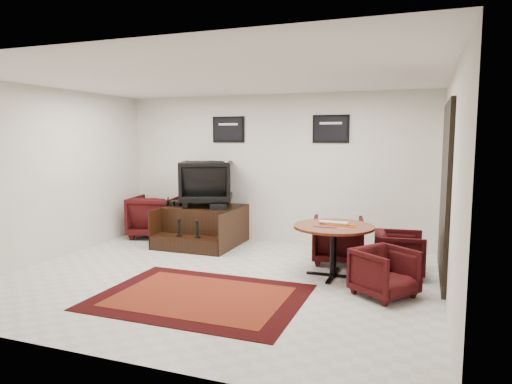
{
  "coord_description": "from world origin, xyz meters",
  "views": [
    {
      "loc": [
        2.7,
        -5.71,
        2.0
      ],
      "look_at": [
        0.25,
        0.9,
        1.15
      ],
      "focal_mm": 32.0,
      "sensor_mm": 36.0,
      "label": 1
    }
  ],
  "objects_px": {
    "table_chair_back": "(338,237)",
    "table_chair_corner": "(385,270)",
    "shine_chair": "(207,180)",
    "meeting_table": "(334,232)",
    "table_chair_window": "(399,251)",
    "shine_podium": "(204,226)",
    "armchair_side": "(155,214)"
  },
  "relations": [
    {
      "from": "table_chair_back",
      "to": "table_chair_corner",
      "type": "relative_size",
      "value": 1.19
    },
    {
      "from": "shine_chair",
      "to": "meeting_table",
      "type": "bearing_deg",
      "value": 132.57
    },
    {
      "from": "table_chair_window",
      "to": "table_chair_corner",
      "type": "bearing_deg",
      "value": 167.08
    },
    {
      "from": "shine_chair",
      "to": "table_chair_corner",
      "type": "relative_size",
      "value": 1.42
    },
    {
      "from": "shine_podium",
      "to": "table_chair_corner",
      "type": "bearing_deg",
      "value": -27.66
    },
    {
      "from": "shine_chair",
      "to": "armchair_side",
      "type": "relative_size",
      "value": 1.05
    },
    {
      "from": "shine_podium",
      "to": "shine_chair",
      "type": "distance_m",
      "value": 0.87
    },
    {
      "from": "armchair_side",
      "to": "table_chair_window",
      "type": "distance_m",
      "value": 4.86
    },
    {
      "from": "meeting_table",
      "to": "shine_chair",
      "type": "bearing_deg",
      "value": 153.24
    },
    {
      "from": "shine_podium",
      "to": "table_chair_window",
      "type": "distance_m",
      "value": 3.66
    },
    {
      "from": "meeting_table",
      "to": "table_chair_back",
      "type": "height_order",
      "value": "table_chair_back"
    },
    {
      "from": "meeting_table",
      "to": "table_chair_window",
      "type": "height_order",
      "value": "meeting_table"
    },
    {
      "from": "armchair_side",
      "to": "table_chair_corner",
      "type": "xyz_separation_m",
      "value": [
        4.63,
        -1.99,
        -0.12
      ]
    },
    {
      "from": "shine_chair",
      "to": "shine_podium",
      "type": "bearing_deg",
      "value": 69.33
    },
    {
      "from": "shine_podium",
      "to": "table_chair_back",
      "type": "height_order",
      "value": "table_chair_back"
    },
    {
      "from": "table_chair_back",
      "to": "shine_podium",
      "type": "bearing_deg",
      "value": -18.87
    },
    {
      "from": "meeting_table",
      "to": "shine_podium",
      "type": "bearing_deg",
      "value": 155.74
    },
    {
      "from": "table_chair_back",
      "to": "meeting_table",
      "type": "bearing_deg",
      "value": 85.59
    },
    {
      "from": "table_chair_back",
      "to": "table_chair_corner",
      "type": "bearing_deg",
      "value": 111.22
    },
    {
      "from": "shine_chair",
      "to": "meeting_table",
      "type": "distance_m",
      "value": 3.05
    },
    {
      "from": "shine_chair",
      "to": "table_chair_corner",
      "type": "xyz_separation_m",
      "value": [
        3.45,
        -1.95,
        -0.85
      ]
    },
    {
      "from": "shine_podium",
      "to": "armchair_side",
      "type": "xyz_separation_m",
      "value": [
        -1.19,
        0.19,
        0.13
      ]
    },
    {
      "from": "meeting_table",
      "to": "table_chair_back",
      "type": "relative_size",
      "value": 1.42
    },
    {
      "from": "table_chair_back",
      "to": "table_chair_corner",
      "type": "xyz_separation_m",
      "value": [
        0.84,
        -1.4,
        -0.06
      ]
    },
    {
      "from": "shine_podium",
      "to": "armchair_side",
      "type": "bearing_deg",
      "value": 171.12
    },
    {
      "from": "shine_chair",
      "to": "meeting_table",
      "type": "height_order",
      "value": "shine_chair"
    },
    {
      "from": "shine_chair",
      "to": "meeting_table",
      "type": "relative_size",
      "value": 0.84
    },
    {
      "from": "table_chair_window",
      "to": "armchair_side",
      "type": "bearing_deg",
      "value": 72.29
    },
    {
      "from": "meeting_table",
      "to": "table_chair_window",
      "type": "relative_size",
      "value": 1.63
    },
    {
      "from": "table_chair_corner",
      "to": "shine_chair",
      "type": "bearing_deg",
      "value": 97.23
    },
    {
      "from": "armchair_side",
      "to": "meeting_table",
      "type": "height_order",
      "value": "armchair_side"
    },
    {
      "from": "table_chair_back",
      "to": "table_chair_window",
      "type": "relative_size",
      "value": 1.15
    }
  ]
}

